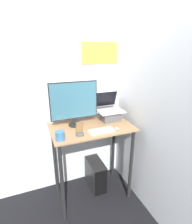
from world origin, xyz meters
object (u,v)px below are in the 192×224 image
object	(u,v)px
monitor	(74,103)
computer_tower	(96,174)
mouse	(117,129)
laptop	(110,113)
keyboard	(102,131)
cell_phone	(80,132)

from	to	relation	value
monitor	computer_tower	distance (m)	1.15
computer_tower	mouse	bearing A→B (deg)	-63.42
laptop	keyboard	distance (m)	0.38
cell_phone	computer_tower	world-z (taller)	cell_phone
monitor	cell_phone	bearing A→B (deg)	-94.60
keyboard	mouse	distance (m)	0.19
laptop	monitor	world-z (taller)	monitor
monitor	computer_tower	world-z (taller)	monitor
keyboard	computer_tower	world-z (taller)	keyboard
laptop	cell_phone	distance (m)	0.58
monitor	keyboard	world-z (taller)	monitor
laptop	cell_phone	xyz separation A→B (m)	(-0.50, -0.29, -0.06)
computer_tower	keyboard	bearing A→B (deg)	-97.20
monitor	mouse	xyz separation A→B (m)	(0.43, -0.31, -0.27)
mouse	computer_tower	xyz separation A→B (m)	(-0.15, 0.30, -0.85)
keyboard	cell_phone	xyz separation A→B (m)	(-0.26, -0.00, 0.03)
monitor	mouse	distance (m)	0.59
laptop	cell_phone	world-z (taller)	laptop
mouse	cell_phone	xyz separation A→B (m)	(-0.45, 0.02, 0.03)
cell_phone	mouse	bearing A→B (deg)	-2.75
laptop	computer_tower	world-z (taller)	laptop
mouse	cell_phone	size ratio (longest dim) A/B	0.37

